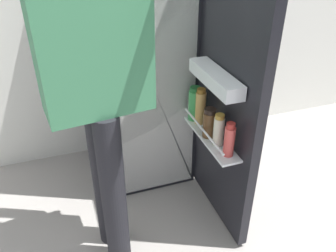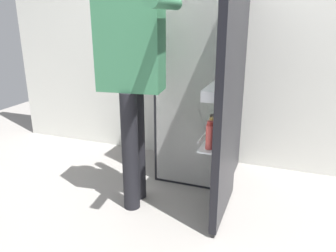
{
  "view_description": "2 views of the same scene",
  "coord_description": "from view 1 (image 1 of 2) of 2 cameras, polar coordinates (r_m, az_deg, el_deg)",
  "views": [
    {
      "loc": [
        -0.47,
        -1.46,
        1.59
      ],
      "look_at": [
        0.02,
        -0.05,
        0.68
      ],
      "focal_mm": 36.83,
      "sensor_mm": 36.0,
      "label": 1
    },
    {
      "loc": [
        0.71,
        -2.18,
        1.38
      ],
      "look_at": [
        -0.06,
        -0.1,
        0.64
      ],
      "focal_mm": 35.63,
      "sensor_mm": 36.0,
      "label": 2
    }
  ],
  "objects": [
    {
      "name": "ground_plane",
      "position": [
        2.21,
        -0.97,
        -14.62
      ],
      "size": [
        6.82,
        6.82,
        0.0
      ],
      "primitive_type": "plane",
      "color": "gray"
    },
    {
      "name": "refrigerator",
      "position": [
        2.16,
        -4.78,
        11.4
      ],
      "size": [
        0.69,
        1.24,
        1.72
      ],
      "color": "black",
      "rests_on": "ground_plane"
    },
    {
      "name": "person",
      "position": [
        1.44,
        -11.65,
        9.71
      ],
      "size": [
        0.62,
        0.74,
        1.77
      ],
      "color": "black",
      "rests_on": "ground_plane"
    }
  ]
}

